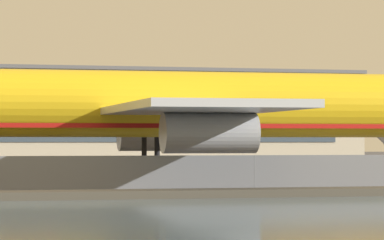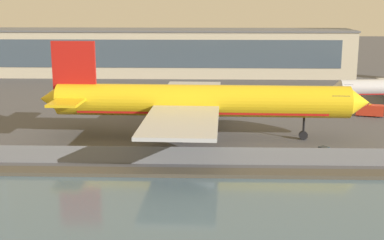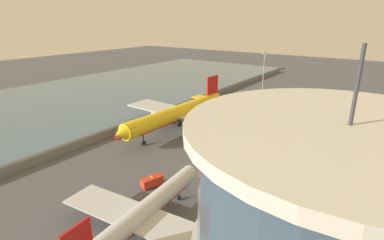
# 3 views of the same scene
# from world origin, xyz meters

# --- Properties ---
(ground_plane) EXTENTS (500.00, 500.00, 0.00)m
(ground_plane) POSITION_xyz_m (0.00, 0.00, 0.00)
(ground_plane) COLOR #4C4C51
(shoreline_seawall) EXTENTS (320.00, 3.00, 0.50)m
(shoreline_seawall) POSITION_xyz_m (0.00, -20.50, 0.25)
(shoreline_seawall) COLOR #474238
(shoreline_seawall) RESTS_ON ground
(perimeter_fence) EXTENTS (280.00, 0.10, 2.53)m
(perimeter_fence) POSITION_xyz_m (0.00, -16.00, 1.26)
(perimeter_fence) COLOR slate
(perimeter_fence) RESTS_ON ground
(cargo_jet_yellow) EXTENTS (54.31, 46.32, 16.11)m
(cargo_jet_yellow) POSITION_xyz_m (-1.29, -1.46, 6.15)
(cargo_jet_yellow) COLOR yellow
(cargo_jet_yellow) RESTS_ON ground
(baggage_tug) EXTENTS (3.49, 3.26, 1.80)m
(baggage_tug) POSITION_xyz_m (17.08, -12.97, 0.81)
(baggage_tug) COLOR red
(baggage_tug) RESTS_ON ground
(ops_van) EXTENTS (5.57, 3.42, 2.48)m
(ops_van) POSITION_xyz_m (32.58, 16.55, 1.28)
(ops_van) COLOR red
(ops_van) RESTS_ON ground
(terminal_building) EXTENTS (115.83, 17.33, 13.85)m
(terminal_building) POSITION_xyz_m (-14.75, 73.53, 6.94)
(terminal_building) COLOR #BCB299
(terminal_building) RESTS_ON ground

